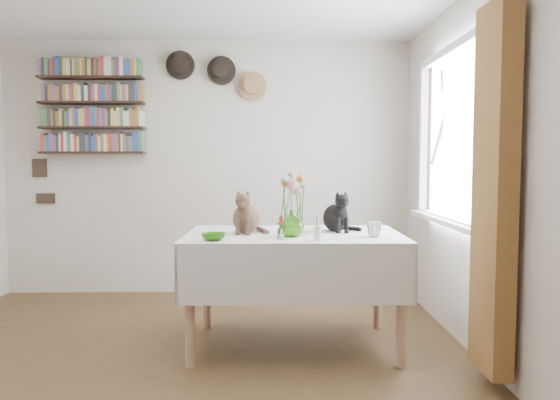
{
  "coord_description": "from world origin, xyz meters",
  "views": [
    {
      "loc": [
        0.63,
        -3.19,
        1.31
      ],
      "look_at": [
        0.69,
        0.52,
        1.05
      ],
      "focal_mm": 35.0,
      "sensor_mm": 36.0,
      "label": 1
    }
  ],
  "objects_px": {
    "tabby_cat": "(246,211)",
    "bookshelf_unit": "(92,107)",
    "dining_table": "(294,261)",
    "black_cat": "(336,210)",
    "flower_vase": "(292,223)"
  },
  "relations": [
    {
      "from": "tabby_cat",
      "to": "black_cat",
      "type": "height_order",
      "value": "tabby_cat"
    },
    {
      "from": "dining_table",
      "to": "bookshelf_unit",
      "type": "xyz_separation_m",
      "value": [
        -1.89,
        1.54,
        1.23
      ]
    },
    {
      "from": "black_cat",
      "to": "flower_vase",
      "type": "relative_size",
      "value": 1.69
    },
    {
      "from": "dining_table",
      "to": "flower_vase",
      "type": "relative_size",
      "value": 8.52
    },
    {
      "from": "tabby_cat",
      "to": "flower_vase",
      "type": "relative_size",
      "value": 1.76
    },
    {
      "from": "dining_table",
      "to": "tabby_cat",
      "type": "bearing_deg",
      "value": 171.68
    },
    {
      "from": "dining_table",
      "to": "tabby_cat",
      "type": "xyz_separation_m",
      "value": [
        -0.34,
        0.05,
        0.36
      ]
    },
    {
      "from": "dining_table",
      "to": "bookshelf_unit",
      "type": "bearing_deg",
      "value": 140.85
    },
    {
      "from": "bookshelf_unit",
      "to": "flower_vase",
      "type": "bearing_deg",
      "value": -42.33
    },
    {
      "from": "dining_table",
      "to": "black_cat",
      "type": "bearing_deg",
      "value": 21.63
    },
    {
      "from": "tabby_cat",
      "to": "bookshelf_unit",
      "type": "xyz_separation_m",
      "value": [
        -1.55,
        1.49,
        0.88
      ]
    },
    {
      "from": "flower_vase",
      "to": "dining_table",
      "type": "bearing_deg",
      "value": 82.07
    },
    {
      "from": "dining_table",
      "to": "black_cat",
      "type": "xyz_separation_m",
      "value": [
        0.31,
        0.12,
        0.35
      ]
    },
    {
      "from": "bookshelf_unit",
      "to": "tabby_cat",
      "type": "bearing_deg",
      "value": -43.82
    },
    {
      "from": "black_cat",
      "to": "dining_table",
      "type": "bearing_deg",
      "value": -175.42
    }
  ]
}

